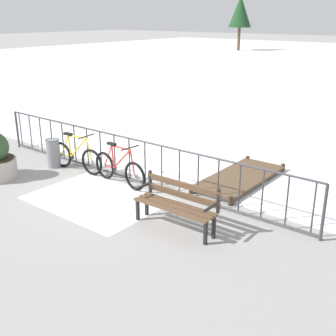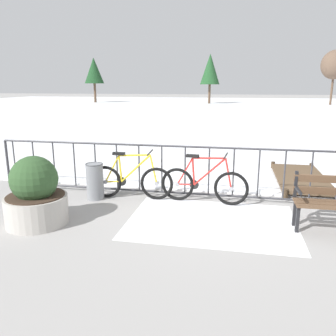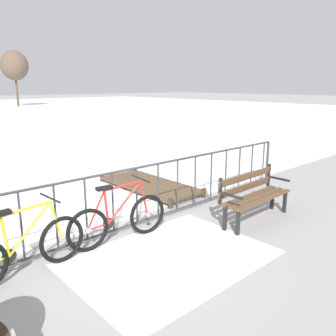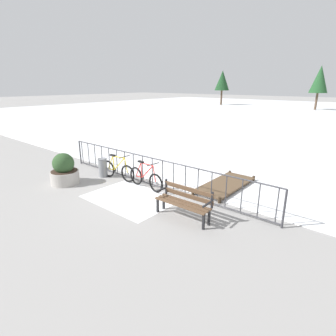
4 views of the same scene
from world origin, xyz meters
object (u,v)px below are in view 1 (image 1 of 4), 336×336
(bicycle_near_railing, at_px, (119,169))
(park_bench, at_px, (177,201))
(trash_bin, at_px, (53,153))
(bicycle_second, at_px, (76,157))

(bicycle_near_railing, height_order, park_bench, bicycle_near_railing)
(park_bench, bearing_deg, trash_bin, 171.56)
(bicycle_near_railing, xyz_separation_m, bicycle_second, (-1.46, -0.02, 0.00))
(bicycle_second, height_order, trash_bin, bicycle_second)
(bicycle_near_railing, xyz_separation_m, trash_bin, (-2.16, -0.19, 0.00))
(park_bench, height_order, trash_bin, park_bench)
(trash_bin, bearing_deg, bicycle_near_railing, 4.95)
(bicycle_near_railing, xyz_separation_m, park_bench, (2.32, -0.85, 0.14))
(bicycle_second, bearing_deg, trash_bin, -166.88)
(park_bench, bearing_deg, bicycle_near_railing, 159.86)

